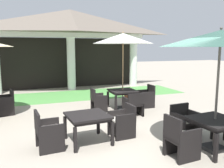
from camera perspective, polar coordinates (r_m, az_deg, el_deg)
The scene contains 17 objects.
ground_plane at distance 5.94m, azimuth 6.75°, elevation -14.28°, with size 60.00×60.00×0.00m, color #9E9384.
background_pavilion at distance 13.41m, azimuth -9.92°, elevation 12.79°, with size 8.67×2.65×4.28m.
lawn_strip at distance 11.87m, azimuth -7.89°, elevation -2.59°, with size 10.47×2.68×0.01m, color #519347.
patio_table_near_foreground at distance 9.04m, azimuth 2.55°, elevation -2.02°, with size 0.97×0.97×0.72m.
patio_umbrella_near_foreground at distance 8.89m, azimuth 2.63°, elevation 10.56°, with size 2.21×2.21×2.87m.
patio_chair_near_foreground_east at distance 9.49m, azimuth 8.00°, elevation -3.03°, with size 0.60×0.59×0.86m.
patio_chair_near_foreground_south at distance 8.23m, azimuth 5.07°, elevation -4.85°, with size 0.60×0.59×0.80m.
patio_chair_near_foreground_west at distance 8.78m, azimuth -3.35°, elevation -3.90°, with size 0.51×0.57×0.84m.
patio_table_mid_left at distance 5.92m, azimuth -5.77°, elevation -8.04°, with size 1.04×1.04×0.70m.
patio_chair_mid_left_east at distance 6.35m, azimuth 2.54°, elevation -8.88°, with size 0.61×0.58×0.83m.
patio_chair_mid_left_west at distance 5.76m, azimuth -14.99°, elevation -10.90°, with size 0.61×0.65×0.90m.
patio_chair_mid_right_east at distance 9.13m, azimuth -23.68°, elevation -4.10°, with size 0.60×0.68×0.84m.
patio_table_far_back at distance 5.95m, azimuth 23.18°, elevation -8.46°, with size 1.09×1.09×0.72m.
patio_umbrella_far_back at distance 5.70m, azimuth 24.30°, elevation 9.60°, with size 2.61×2.61×2.74m.
patio_chair_far_back_west at distance 5.35m, azimuth 15.87°, elevation -12.38°, with size 0.62×0.58×0.92m.
patio_chair_far_back_north at distance 6.67m, azimuth 16.77°, elevation -8.41°, with size 0.66×0.60×0.81m.
terracotta_urn at distance 10.91m, azimuth 3.56°, elevation -2.64°, with size 0.27×0.27×0.41m.
Camera 1 is at (-2.55, -4.84, 2.31)m, focal length 38.65 mm.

